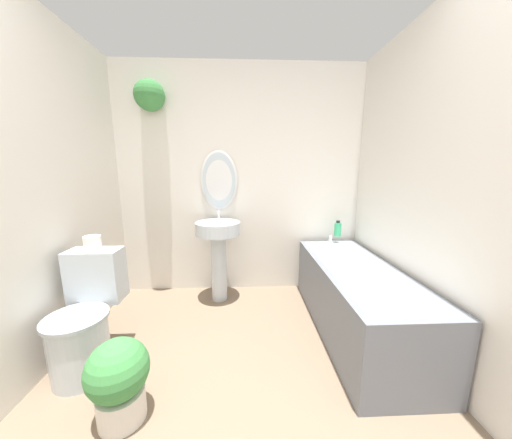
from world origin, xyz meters
The scene contains 9 objects.
wall_back centered at (-0.06, 2.40, 1.25)m, with size 2.68×0.29×2.40m.
wall_left centered at (-1.31, 1.19, 1.20)m, with size 0.06×2.50×2.40m.
wall_right centered at (1.31, 1.19, 1.20)m, with size 0.06×2.50×2.40m.
toilet centered at (-1.03, 1.22, 0.34)m, with size 0.37×0.55×0.77m.
pedestal_sink centered at (-0.23, 2.12, 0.59)m, with size 0.44×0.44×0.92m.
bathtub centered at (0.95, 1.54, 0.29)m, with size 0.61×1.58×0.64m.
shampoo_bottle centered at (1.03, 2.24, 0.71)m, with size 0.07×0.07×0.17m.
potted_plant centered at (-0.63, 0.80, 0.25)m, with size 0.32×0.32×0.46m.
toilet_paper_roll centered at (-1.03, 1.39, 0.82)m, with size 0.11×0.11×0.10m.
Camera 1 is at (0.04, -0.39, 1.32)m, focal length 18.00 mm.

